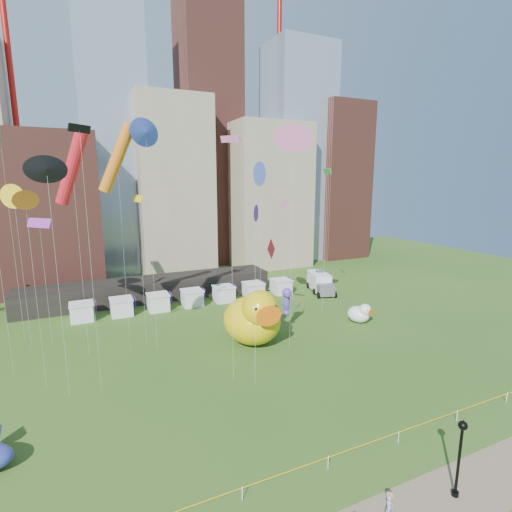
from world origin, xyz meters
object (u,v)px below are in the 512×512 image
woman (389,508)px  seahorse_purple (287,300)px  big_duck (253,318)px  small_duck (360,313)px  seahorse_green (269,304)px  lamppost (460,450)px  box_truck (320,282)px

woman → seahorse_purple: bearing=50.8°
big_duck → small_duck: 15.52m
small_duck → seahorse_green: bearing=156.1°
big_duck → woman: 24.57m
seahorse_green → lamppost: (-0.91, -26.46, -0.71)m
lamppost → woman: (-4.78, 0.38, -2.28)m
seahorse_purple → box_truck: 18.41m
big_duck → small_duck: big_duck is taller
small_duck → seahorse_green: seahorse_green is taller
small_duck → woman: small_duck is taller
lamppost → woman: bearing=175.5°
box_truck → woman: box_truck is taller
small_duck → lamppost: (-13.51, -24.94, 1.82)m
seahorse_purple → lamppost: seahorse_purple is taller
big_duck → seahorse_purple: 5.79m
small_duck → seahorse_green: size_ratio=0.71×
big_duck → box_truck: big_duck is taller
small_duck → seahorse_purple: size_ratio=0.70×
big_duck → seahorse_green: big_duck is taller
seahorse_green → lamppost: 26.48m
big_duck → seahorse_purple: (5.39, 1.94, 0.85)m
big_duck → seahorse_green: bearing=34.3°
box_truck → woman: (-21.62, -38.69, -0.81)m
seahorse_green → seahorse_purple: seahorse_purple is taller
seahorse_purple → lamppost: (-3.50, -26.60, -0.91)m
big_duck → woman: size_ratio=5.84×
woman → lamppost: bearing=-26.2°
seahorse_purple → box_truck: seahorse_purple is taller
small_duck → box_truck: size_ratio=0.49×
big_duck → box_truck: size_ratio=1.14×
seahorse_green → seahorse_purple: bearing=18.9°
big_duck → lamppost: big_duck is taller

